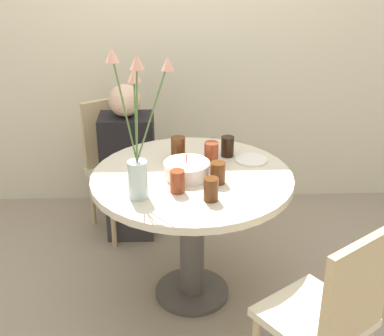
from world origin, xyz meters
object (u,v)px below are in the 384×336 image
Objects in this scene: side_plate at (251,160)px; drink_glass_2 at (227,146)px; drink_glass_5 at (211,189)px; flower_vase at (137,142)px; drink_glass_0 at (218,173)px; drink_glass_3 at (177,181)px; drink_glass_1 at (211,154)px; person_woman at (129,168)px; chair_right_flank at (118,159)px; chair_left_flank at (331,311)px; birthday_cake at (187,169)px; drink_glass_4 at (178,149)px.

drink_glass_2 reaches higher than side_plate.
flower_vase is at bearing 173.64° from drink_glass_5.
drink_glass_5 reaches higher than drink_glass_0.
drink_glass_2 is at bearing 56.25° from drink_glass_3.
person_woman reaches higher than drink_glass_1.
chair_right_flank is 1.25m from drink_glass_5.
flower_vase is 6.28× the size of drink_glass_3.
chair_left_flank reaches higher than drink_glass_3.
chair_right_flank is 0.85× the size of person_woman.
drink_glass_1 is at bearing -48.07° from person_woman.
chair_left_flank is 8.05× the size of drink_glass_0.
birthday_cake is 0.33× the size of flower_vase.
person_woman is at bearing 123.93° from drink_glass_0.
flower_vase is at bearing -108.53° from chair_right_flank.
drink_glass_0 is 0.97× the size of drink_glass_5.
chair_right_flank is 1.87m from chair_left_flank.
drink_glass_5 is at bearing -72.45° from drink_glass_4.
side_plate is at bearing 60.38° from drink_glass_5.
chair_left_flank is 7.84× the size of drink_glass_5.
drink_glass_3 is 0.96m from person_woman.
drink_glass_1 reaches higher than drink_glass_3.
drink_glass_3 is (-0.20, -0.09, 0.00)m from drink_glass_0.
drink_glass_1 is (0.36, 0.35, -0.22)m from flower_vase.
chair_right_flank is at bearing 118.12° from birthday_cake.
chair_left_flank reaches higher than side_plate.
flower_vase is 6.26× the size of drink_glass_2.
chair_right_flank reaches higher than birthday_cake.
drink_glass_1 is at bearing 44.43° from flower_vase.
drink_glass_1 is at bearing -22.68° from drink_glass_4.
side_plate is 1.57× the size of drink_glass_3.
drink_glass_1 is at bearing -80.23° from chair_right_flank.
birthday_cake reaches higher than drink_glass_5.
side_plate is 0.24m from drink_glass_1.
birthday_cake is at bearing -134.73° from drink_glass_1.
drink_glass_0 is 0.19m from drink_glass_5.
person_woman is at bearing 116.32° from drink_glass_5.
chair_right_flank reaches higher than drink_glass_2.
drink_glass_1 reaches higher than drink_glass_0.
drink_glass_5 is at bearing -29.94° from drink_glass_3.
drink_glass_1 is 1.15× the size of drink_glass_5.
chair_right_flank is 0.98m from birthday_cake.
side_plate is 1.57× the size of drink_glass_2.
drink_glass_5 is at bearing -67.60° from birthday_cake.
chair_left_flank is at bearing -33.29° from flower_vase.
side_plate is at bearing -29.20° from drink_glass_2.
drink_glass_0 is (0.15, -0.08, 0.02)m from birthday_cake.
drink_glass_1 is (-0.44, 0.88, 0.33)m from chair_left_flank.
side_plate is at bearing -34.91° from person_woman.
drink_glass_0 is at bearing 24.31° from drink_glass_3.
side_plate is (0.80, -0.64, 0.27)m from chair_right_flank.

